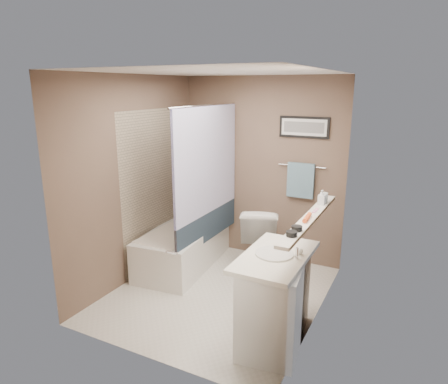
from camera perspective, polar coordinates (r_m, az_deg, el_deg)
The scene contains 33 objects.
ground at distance 4.65m, azimuth -0.86°, elevation -14.27°, with size 2.50×2.50×0.00m, color silver.
ceiling at distance 4.06m, azimuth -1.00°, elevation 16.51°, with size 2.20×2.50×0.04m, color white.
wall_back at distance 5.29m, azimuth 5.31°, elevation 3.20°, with size 2.20×0.04×2.40m, color brown.
wall_front at distance 3.21m, azimuth -11.26°, elevation -4.77°, with size 2.20×0.04×2.40m, color brown.
wall_left at distance 4.78m, azimuth -12.45°, elevation 1.67°, with size 0.04×2.50×2.40m, color brown.
wall_right at distance 3.83m, azimuth 13.51°, elevation -1.66°, with size 0.04×2.50×2.40m, color brown.
tile_surround at distance 5.22m, azimuth -8.98°, elevation 0.68°, with size 0.02×1.55×2.00m, color tan.
curtain_rod at distance 4.70m, azimuth -2.48°, elevation 12.25°, with size 0.02×0.02×1.55m, color silver.
curtain_upper at distance 4.77m, azimuth -2.39°, elevation 4.43°, with size 0.03×1.45×1.28m, color silver.
curtain_lower at distance 4.98m, azimuth -2.29°, elevation -4.89°, with size 0.03×1.45×0.36m, color #22313F.
mirror at distance 3.59m, azimuth 13.50°, elevation 4.14°, with size 0.02×1.60×1.00m, color silver.
shelf at distance 3.73m, azimuth 12.20°, elevation -3.64°, with size 0.12×1.60×0.03m, color silver.
towel_bar at distance 5.08m, azimuth 11.05°, elevation 3.66°, with size 0.02×0.02×0.60m, color silver.
towel at distance 5.10m, azimuth 10.89°, elevation 1.64°, with size 0.34×0.05×0.44m, color #8AB8C9.
art_frame at distance 5.03m, azimuth 11.38°, elevation 9.06°, with size 0.62×0.03×0.26m, color black.
art_mat at distance 5.02m, azimuth 11.34°, elevation 9.05°, with size 0.56×0.00×0.20m, color white.
art_image at distance 5.01m, azimuth 11.33°, elevation 9.05°, with size 0.50×0.00×0.13m, color #595959.
door at distance 2.99m, azimuth -2.72°, elevation -10.16°, with size 0.80×0.02×2.00m, color silver.
door_handle at distance 3.19m, azimuth -7.48°, elevation -8.60°, with size 0.02×0.02×0.10m, color silver.
bathtub at distance 5.25m, azimuth -5.75°, elevation -7.75°, with size 0.70×1.50×0.50m, color white.
tub_rim at distance 5.16m, azimuth -5.82°, elevation -5.19°, with size 0.56×1.36×0.02m, color white.
toilet at distance 5.17m, azimuth 5.16°, elevation -6.28°, with size 0.45×0.79×0.81m, color white.
vanity at distance 3.75m, azimuth 7.29°, elevation -15.06°, with size 0.50×0.90×0.80m, color white.
countertop at distance 3.56m, azimuth 7.36°, elevation -9.16°, with size 0.54×0.96×0.04m, color white.
sink_basin at distance 3.55m, azimuth 7.22°, elevation -8.72°, with size 0.34×0.34×0.01m, color silver.
faucet_spout at distance 3.48m, azimuth 10.37°, elevation -8.61°, with size 0.02×0.02×0.10m, color silver.
faucet_knob at distance 3.58m, azimuth 10.83°, elevation -8.32°, with size 0.05×0.05×0.05m, color white.
candle_bowl_near at distance 3.21m, azimuth 9.64°, elevation -5.90°, with size 0.09×0.09×0.04m, color black.
candle_bowl_far at distance 3.34m, azimuth 10.37°, elevation -5.12°, with size 0.09×0.09×0.04m, color black.
hair_brush_front at distance 3.62m, azimuth 11.79°, elevation -3.57°, with size 0.04×0.04×0.22m, color #E85420.
pink_comb at distance 3.90m, azimuth 12.93°, elevation -2.58°, with size 0.03×0.16×0.01m, color pink.
glass_jar at distance 4.19m, azimuth 14.08°, elevation -0.77°, with size 0.08×0.08×0.10m, color silver.
soap_bottle at distance 4.11m, azimuth 13.82°, elevation -0.74°, with size 0.07×0.07×0.15m, color #999999.
Camera 1 is at (1.90, -3.59, 2.26)m, focal length 32.00 mm.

